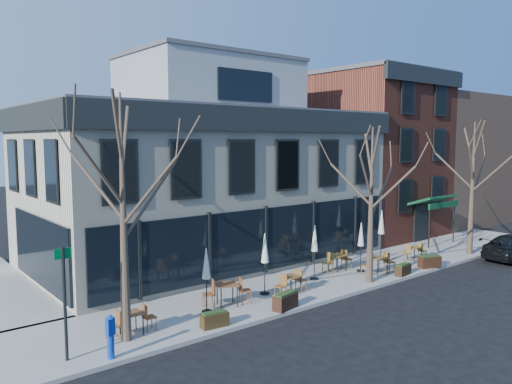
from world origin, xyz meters
TOP-DOWN VIEW (x-y plane):
  - ground at (0.00, 0.00)m, footprint 120.00×120.00m
  - sidewalk_front at (3.25, -2.15)m, footprint 33.50×4.70m
  - corner_building at (0.07, 5.07)m, footprint 18.39×10.39m
  - red_brick_building at (13.00, 4.98)m, footprint 8.20×11.78m
  - bg_building at (23.00, 6.00)m, footprint 12.00×12.00m
  - tree_corner at (-8.49, -3.20)m, footprint 3.93×3.98m
  - tree_mid at (3.01, -3.90)m, footprint 3.50×3.55m
  - tree_right at (12.01, -3.90)m, footprint 3.72×3.77m
  - sign_pole at (-10.50, -3.50)m, footprint 0.50×0.10m
  - call_box at (-9.44, -4.20)m, footprint 0.27×0.27m
  - cafe_set_0 at (-8.16, -2.87)m, footprint 1.75×0.71m
  - cafe_set_1 at (-3.96, -2.46)m, footprint 2.05×1.18m
  - cafe_set_2 at (-1.00, -2.94)m, footprint 1.80×0.78m
  - cafe_set_3 at (3.33, -1.65)m, footprint 1.86×0.75m
  - cafe_set_4 at (4.48, -3.27)m, footprint 1.95×0.90m
  - cafe_set_5 at (8.35, -2.71)m, footprint 1.64×0.77m
  - umbrella_0 at (-5.01, -2.61)m, footprint 0.39×0.39m
  - umbrella_1 at (-1.91, -2.31)m, footprint 0.41×0.41m
  - umbrella_2 at (1.32, -2.05)m, footprint 0.41×0.41m
  - umbrella_3 at (4.14, -2.46)m, footprint 0.39×0.39m
  - umbrella_4 at (6.88, -1.61)m, footprint 0.43×0.43m
  - planter_0 at (-5.63, -4.04)m, footprint 1.01×0.50m
  - planter_1 at (-2.46, -4.20)m, footprint 1.19×0.68m
  - planter_2 at (5.19, -4.18)m, footprint 1.02×0.52m
  - planter_3 at (7.45, -4.20)m, footprint 1.23×0.81m

SIDE VIEW (x-z plane):
  - ground at x=0.00m, z-range 0.00..0.00m
  - sidewalk_front at x=3.25m, z-range 0.00..0.15m
  - planter_0 at x=-5.63m, z-range 0.15..0.69m
  - planter_2 at x=5.19m, z-range 0.15..0.69m
  - planter_1 at x=-2.46m, z-range 0.15..0.78m
  - planter_3 at x=7.45m, z-range 0.15..0.79m
  - cafe_set_5 at x=8.35m, z-range 0.16..1.00m
  - cafe_set_0 at x=-8.16m, z-range 0.16..1.08m
  - cafe_set_2 at x=-1.00m, z-range 0.16..1.09m
  - cafe_set_3 at x=3.33m, z-range 0.16..1.15m
  - cafe_set_4 at x=4.48m, z-range 0.16..1.16m
  - cafe_set_1 at x=-3.96m, z-range 0.16..1.22m
  - call_box at x=-9.44m, z-range 0.19..1.55m
  - umbrella_3 at x=4.14m, z-range 0.65..3.09m
  - umbrella_0 at x=-5.01m, z-range 0.65..3.11m
  - umbrella_2 at x=1.32m, z-range 0.68..3.23m
  - umbrella_1 at x=-1.91m, z-range 0.68..3.27m
  - umbrella_4 at x=6.88m, z-range 0.71..3.43m
  - sign_pole at x=-10.50m, z-range 0.37..3.77m
  - tree_mid at x=3.01m, z-range 0.27..7.31m
  - tree_right at x=12.01m, z-range 0.28..7.76m
  - tree_corner at x=-8.49m, z-range 0.29..8.21m
  - corner_building at x=0.07m, z-range -0.83..10.27m
  - bg_building at x=23.00m, z-range 0.00..10.00m
  - red_brick_building at x=13.00m, z-range 0.05..11.22m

